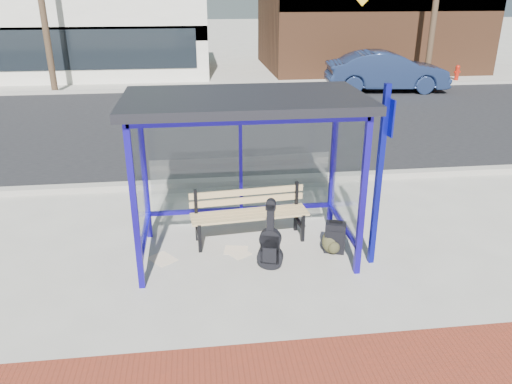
{
  "coord_description": "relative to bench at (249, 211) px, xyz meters",
  "views": [
    {
      "loc": [
        -0.68,
        -6.67,
        3.77
      ],
      "look_at": [
        0.18,
        0.2,
        0.92
      ],
      "focal_mm": 35.0,
      "sensor_mm": 36.0,
      "label": 1
    }
  ],
  "objects": [
    {
      "name": "parked_car",
      "position": [
        6.65,
        11.67,
        0.26
      ],
      "size": [
        4.74,
        2.07,
        1.51
      ],
      "primitive_type": "imported",
      "rotation": [
        0.0,
        0.0,
        1.47
      ],
      "color": "#1B294D",
      "rests_on": "ground"
    },
    {
      "name": "fire_hydrant",
      "position": [
        10.62,
        13.61,
        -0.14
      ],
      "size": [
        0.29,
        0.19,
        0.66
      ],
      "rotation": [
        0.0,
        0.0,
        0.15
      ],
      "color": "#9E180B",
      "rests_on": "ground"
    },
    {
      "name": "suitcase",
      "position": [
        1.25,
        -0.59,
        -0.25
      ],
      "size": [
        0.35,
        0.28,
        0.53
      ],
      "rotation": [
        0.0,
        0.0,
        -0.34
      ],
      "color": "black",
      "rests_on": "ground"
    },
    {
      "name": "bus_shelter",
      "position": [
        -0.09,
        -0.39,
        1.58
      ],
      "size": [
        3.3,
        1.8,
        2.42
      ],
      "color": "#180E9A",
      "rests_on": "ground"
    },
    {
      "name": "curb_near",
      "position": [
        -0.09,
        2.44,
        -0.43
      ],
      "size": [
        60.0,
        0.25,
        0.12
      ],
      "primitive_type": "cube",
      "color": "gray",
      "rests_on": "ground"
    },
    {
      "name": "guitar_bag",
      "position": [
        0.2,
        -0.96,
        -0.12
      ],
      "size": [
        0.39,
        0.21,
        1.03
      ],
      "rotation": [
        0.0,
        0.0,
        -0.29
      ],
      "color": "black",
      "rests_on": "ground"
    },
    {
      "name": "storefront_white",
      "position": [
        -9.09,
        17.52,
        1.51
      ],
      "size": [
        18.0,
        6.04,
        4.0
      ],
      "color": "silver",
      "rests_on": "ground"
    },
    {
      "name": "far_sidewalk",
      "position": [
        -0.09,
        14.54,
        -0.49
      ],
      "size": [
        60.0,
        4.0,
        0.01
      ],
      "primitive_type": "cube",
      "color": "#B2ADA0",
      "rests_on": "ground"
    },
    {
      "name": "newspaper_c",
      "position": [
        -0.22,
        -0.44,
        -0.49
      ],
      "size": [
        0.44,
        0.46,
        0.01
      ],
      "primitive_type": "cube",
      "rotation": [
        0.0,
        0.0,
        2.16
      ],
      "color": "white",
      "rests_on": "ground"
    },
    {
      "name": "bench",
      "position": [
        0.0,
        0.0,
        0.0
      ],
      "size": [
        1.88,
        0.61,
        0.87
      ],
      "rotation": [
        0.0,
        0.0,
        0.09
      ],
      "color": "black",
      "rests_on": "ground"
    },
    {
      "name": "newspaper_b",
      "position": [
        -0.24,
        -0.36,
        -0.49
      ],
      "size": [
        0.4,
        0.34,
        0.01
      ],
      "primitive_type": "cube",
      "rotation": [
        0.0,
        0.0,
        -0.18
      ],
      "color": "white",
      "rests_on": "ground"
    },
    {
      "name": "newspaper_a",
      "position": [
        -1.36,
        -0.49,
        -0.49
      ],
      "size": [
        0.48,
        0.5,
        0.01
      ],
      "primitive_type": "cube",
      "rotation": [
        0.0,
        0.0,
        -0.92
      ],
      "color": "white",
      "rests_on": "ground"
    },
    {
      "name": "backpack",
      "position": [
        1.21,
        -0.61,
        -0.32
      ],
      "size": [
        0.32,
        0.3,
        0.37
      ],
      "rotation": [
        0.0,
        0.0,
        0.06
      ],
      "color": "#32311B",
      "rests_on": "ground"
    },
    {
      "name": "storefront_brown",
      "position": [
        7.91,
        18.03,
        2.71
      ],
      "size": [
        10.0,
        7.08,
        6.4
      ],
      "color": "#59331E",
      "rests_on": "ground"
    },
    {
      "name": "curb_far",
      "position": [
        -0.09,
        12.64,
        -0.43
      ],
      "size": [
        60.0,
        0.25,
        0.12
      ],
      "primitive_type": "cube",
      "color": "gray",
      "rests_on": "ground"
    },
    {
      "name": "brick_paver_strip",
      "position": [
        -0.09,
        -3.06,
        -0.49
      ],
      "size": [
        60.0,
        1.0,
        0.01
      ],
      "primitive_type": "cube",
      "color": "maroon",
      "rests_on": "ground"
    },
    {
      "name": "ground",
      "position": [
        -0.09,
        -0.46,
        -0.49
      ],
      "size": [
        120.0,
        120.0,
        0.0
      ],
      "primitive_type": "plane",
      "color": "#B2ADA0",
      "rests_on": "ground"
    },
    {
      "name": "street_asphalt",
      "position": [
        -0.09,
        7.54,
        -0.49
      ],
      "size": [
        60.0,
        10.0,
        0.0
      ],
      "primitive_type": "cube",
      "color": "black",
      "rests_on": "ground"
    },
    {
      "name": "sign_post",
      "position": [
        1.72,
        -0.95,
        0.98
      ],
      "size": [
        0.11,
        0.33,
        2.63
      ],
      "rotation": [
        0.0,
        0.0,
        0.07
      ],
      "color": "#0C0F88",
      "rests_on": "ground"
    }
  ]
}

